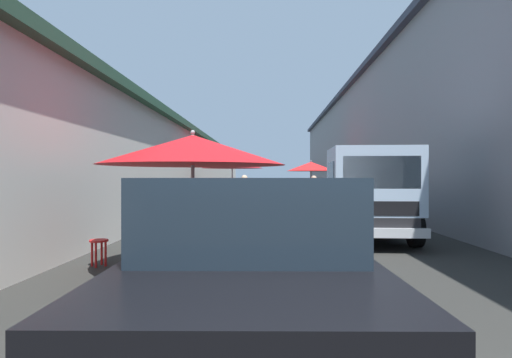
# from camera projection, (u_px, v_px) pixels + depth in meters

# --- Properties ---
(ground) EXTENTS (90.00, 90.00, 0.00)m
(ground) POSITION_uv_depth(u_px,v_px,m) (281.00, 216.00, 15.21)
(ground) COLOR #282826
(building_left_whitewash) EXTENTS (49.80, 7.50, 3.72)m
(building_left_whitewash) POSITION_uv_depth(u_px,v_px,m) (112.00, 168.00, 17.68)
(building_left_whitewash) COLOR beige
(building_left_whitewash) RESTS_ON ground
(building_right_concrete) EXTENTS (49.80, 7.50, 6.55)m
(building_right_concrete) POSITION_uv_depth(u_px,v_px,m) (451.00, 135.00, 17.22)
(building_right_concrete) COLOR gray
(building_right_concrete) RESTS_ON ground
(fruit_stall_far_left) EXTENTS (2.86, 2.86, 2.19)m
(fruit_stall_far_left) POSITION_uv_depth(u_px,v_px,m) (191.00, 161.00, 6.17)
(fruit_stall_far_left) COLOR #9E9EA3
(fruit_stall_far_left) RESTS_ON ground
(fruit_stall_near_left) EXTENTS (2.54, 2.54, 2.35)m
(fruit_stall_near_left) POSITION_uv_depth(u_px,v_px,m) (311.00, 171.00, 20.72)
(fruit_stall_near_left) COLOR #9E9EA3
(fruit_stall_near_left) RESTS_ON ground
(fruit_stall_mid_lane) EXTENTS (2.71, 2.71, 2.34)m
(fruit_stall_mid_lane) POSITION_uv_depth(u_px,v_px,m) (232.00, 168.00, 17.61)
(fruit_stall_mid_lane) COLOR #9E9EA3
(fruit_stall_mid_lane) RESTS_ON ground
(hatchback_car) EXTENTS (3.95, 1.99, 1.45)m
(hatchback_car) POSITION_uv_depth(u_px,v_px,m) (251.00, 260.00, 3.44)
(hatchback_car) COLOR black
(hatchback_car) RESTS_ON ground
(delivery_truck) EXTENTS (4.98, 2.10, 2.08)m
(delivery_truck) POSITION_uv_depth(u_px,v_px,m) (366.00, 196.00, 9.08)
(delivery_truck) COLOR black
(delivery_truck) RESTS_ON ground
(vendor_by_crates) EXTENTS (0.54, 0.41, 1.53)m
(vendor_by_crates) POSITION_uv_depth(u_px,v_px,m) (314.00, 194.00, 14.42)
(vendor_by_crates) COLOR navy
(vendor_by_crates) RESTS_ON ground
(vendor_in_shade) EXTENTS (0.46, 0.47, 1.54)m
(vendor_in_shade) POSITION_uv_depth(u_px,v_px,m) (244.00, 195.00, 13.15)
(vendor_in_shade) COLOR navy
(vendor_in_shade) RESTS_ON ground
(parked_scooter) EXTENTS (1.65, 0.63, 1.14)m
(parked_scooter) POSITION_uv_depth(u_px,v_px,m) (353.00, 209.00, 12.81)
(parked_scooter) COLOR black
(parked_scooter) RESTS_ON ground
(plastic_stool) EXTENTS (0.30, 0.30, 0.43)m
(plastic_stool) POSITION_uv_depth(u_px,v_px,m) (99.00, 246.00, 6.52)
(plastic_stool) COLOR red
(plastic_stool) RESTS_ON ground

